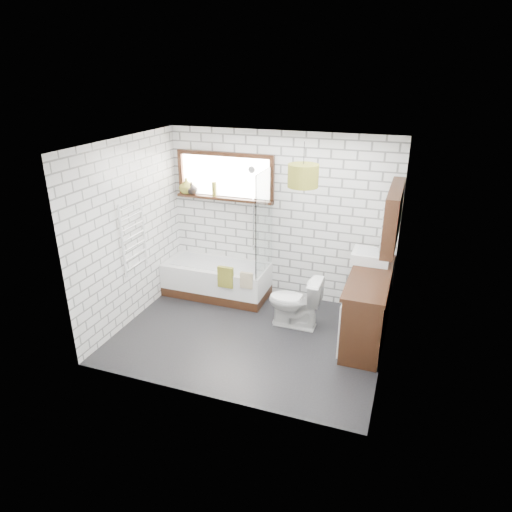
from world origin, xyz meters
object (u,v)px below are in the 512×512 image
(bathtub, at_px, (217,279))
(basin, at_px, (371,256))
(toilet, at_px, (295,302))
(pendant, at_px, (303,176))
(vanity, at_px, (368,306))

(bathtub, relative_size, basin, 3.29)
(bathtub, relative_size, toilet, 2.18)
(basin, xyz_separation_m, toilet, (-0.90, -0.49, -0.60))
(bathtub, distance_m, pendant, 2.41)
(vanity, xyz_separation_m, toilet, (-0.96, -0.06, -0.08))
(pendant, bearing_deg, vanity, 7.11)
(basin, relative_size, toilet, 0.66)
(bathtub, height_order, basin, basin)
(basin, bearing_deg, bathtub, 179.64)
(bathtub, height_order, vanity, vanity)
(toilet, bearing_deg, vanity, 93.67)
(vanity, bearing_deg, bathtub, 169.37)
(basin, bearing_deg, pendant, -147.36)
(toilet, bearing_deg, basin, 118.41)
(bathtub, xyz_separation_m, toilet, (1.38, -0.50, 0.11))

